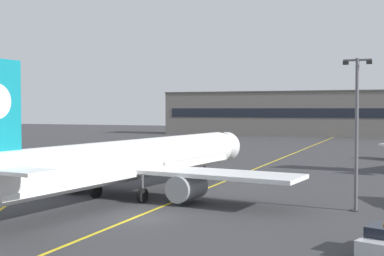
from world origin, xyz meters
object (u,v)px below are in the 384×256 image
Objects in this scene: airliner_foreground at (131,161)px; service_car_second at (384,241)px; apron_lamp_post at (357,131)px; safety_cone_by_nose_gear at (206,174)px.

airliner_foreground is 9.09× the size of service_car_second.
apron_lamp_post reaches higher than service_car_second.
service_car_second is at bearing -54.35° from safety_cone_by_nose_gear.
service_car_second is (2.26, -12.51, -5.69)m from apron_lamp_post.
apron_lamp_post is at bearing -41.71° from safety_cone_by_nose_gear.
safety_cone_by_nose_gear is at bearing 125.65° from service_car_second.
airliner_foreground is at bearing -94.77° from safety_cone_by_nose_gear.
service_car_second is (22.30, -11.87, -2.60)m from airliner_foreground.
safety_cone_by_nose_gear is (1.44, 17.21, -3.11)m from airliner_foreground.
service_car_second is 35.79m from safety_cone_by_nose_gear.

